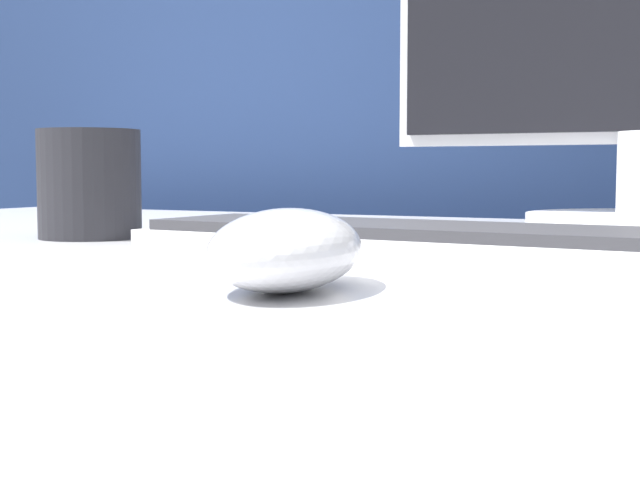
{
  "coord_description": "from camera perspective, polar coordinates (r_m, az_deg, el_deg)",
  "views": [
    {
      "loc": [
        0.15,
        -0.6,
        0.78
      ],
      "look_at": [
        -0.07,
        -0.15,
        0.74
      ],
      "focal_mm": 50.0,
      "sensor_mm": 36.0,
      "label": 1
    }
  ],
  "objects": [
    {
      "name": "mug",
      "position": [
        0.85,
        -14.53,
        3.49
      ],
      "size": [
        0.09,
        0.09,
        0.1
      ],
      "color": "#232328",
      "rests_on": "desk"
    },
    {
      "name": "partition_panel",
      "position": [
        1.29,
        19.43,
        -4.99
      ],
      "size": [
        5.0,
        0.03,
        1.14
      ],
      "color": "navy",
      "rests_on": "ground_plane"
    },
    {
      "name": "keyboard",
      "position": [
        0.65,
        5.46,
        -0.03
      ],
      "size": [
        0.43,
        0.16,
        0.02
      ],
      "rotation": [
        0.0,
        0.0,
        -0.08
      ],
      "color": "silver",
      "rests_on": "desk"
    },
    {
      "name": "computer_mouse_near",
      "position": [
        0.47,
        -2.11,
        -0.61
      ],
      "size": [
        0.1,
        0.14,
        0.04
      ],
      "rotation": [
        0.0,
        0.0,
        0.18
      ],
      "color": "silver",
      "rests_on": "desk"
    }
  ]
}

